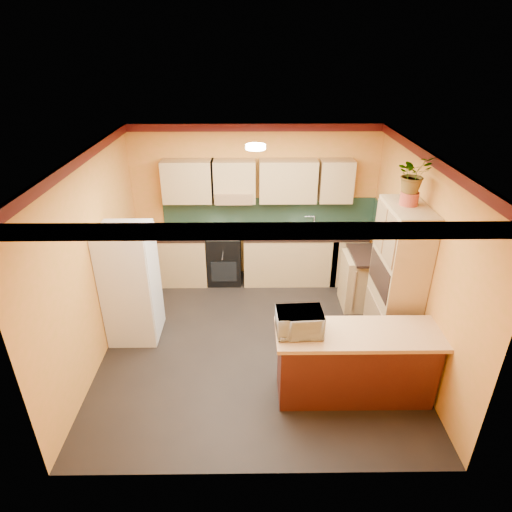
{
  "coord_description": "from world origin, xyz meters",
  "views": [
    {
      "loc": [
        -0.06,
        -4.94,
        3.89
      ],
      "look_at": [
        0.0,
        0.45,
        1.16
      ],
      "focal_mm": 30.0,
      "sensor_mm": 36.0,
      "label": 1
    }
  ],
  "objects_px": {
    "stove": "(224,257)",
    "breakfast_bar": "(355,366)",
    "microwave": "(299,322)",
    "fridge": "(131,284)",
    "base_cabinets_back": "(260,258)",
    "pantry": "(397,281)"
  },
  "relations": [
    {
      "from": "stove",
      "to": "fridge",
      "type": "distance_m",
      "value": 2.03
    },
    {
      "from": "breakfast_bar",
      "to": "microwave",
      "type": "relative_size",
      "value": 3.5
    },
    {
      "from": "stove",
      "to": "microwave",
      "type": "height_order",
      "value": "microwave"
    },
    {
      "from": "stove",
      "to": "breakfast_bar",
      "type": "distance_m",
      "value": 3.3
    },
    {
      "from": "stove",
      "to": "microwave",
      "type": "bearing_deg",
      "value": -70.34
    },
    {
      "from": "base_cabinets_back",
      "to": "pantry",
      "type": "bearing_deg",
      "value": -47.02
    },
    {
      "from": "pantry",
      "to": "breakfast_bar",
      "type": "bearing_deg",
      "value": -126.64
    },
    {
      "from": "base_cabinets_back",
      "to": "breakfast_bar",
      "type": "distance_m",
      "value": 3.02
    },
    {
      "from": "breakfast_bar",
      "to": "microwave",
      "type": "height_order",
      "value": "microwave"
    },
    {
      "from": "pantry",
      "to": "breakfast_bar",
      "type": "relative_size",
      "value": 1.17
    },
    {
      "from": "base_cabinets_back",
      "to": "breakfast_bar",
      "type": "relative_size",
      "value": 2.03
    },
    {
      "from": "fridge",
      "to": "microwave",
      "type": "bearing_deg",
      "value": -29.14
    },
    {
      "from": "stove",
      "to": "breakfast_bar",
      "type": "relative_size",
      "value": 0.51
    },
    {
      "from": "base_cabinets_back",
      "to": "stove",
      "type": "relative_size",
      "value": 4.01
    },
    {
      "from": "stove",
      "to": "base_cabinets_back",
      "type": "bearing_deg",
      "value": 0.0
    },
    {
      "from": "stove",
      "to": "breakfast_bar",
      "type": "bearing_deg",
      "value": -58.99
    },
    {
      "from": "fridge",
      "to": "pantry",
      "type": "relative_size",
      "value": 0.81
    },
    {
      "from": "microwave",
      "to": "breakfast_bar",
      "type": "bearing_deg",
      "value": -3.12
    },
    {
      "from": "breakfast_bar",
      "to": "microwave",
      "type": "xyz_separation_m",
      "value": [
        -0.69,
        0.0,
        0.63
      ]
    },
    {
      "from": "stove",
      "to": "breakfast_bar",
      "type": "xyz_separation_m",
      "value": [
        1.7,
        -2.82,
        -0.02
      ]
    },
    {
      "from": "fridge",
      "to": "pantry",
      "type": "xyz_separation_m",
      "value": [
        3.6,
        -0.31,
        0.2
      ]
    },
    {
      "from": "base_cabinets_back",
      "to": "stove",
      "type": "bearing_deg",
      "value": -180.0
    }
  ]
}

